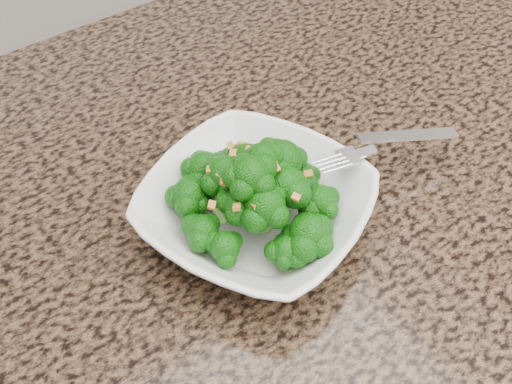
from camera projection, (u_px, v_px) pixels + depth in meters
granite_counter at (414, 248)px, 0.63m from camera, size 1.64×1.04×0.03m
bowl at (256, 209)px, 0.61m from camera, size 0.27×0.27×0.05m
broccoli_pile at (256, 167)px, 0.56m from camera, size 0.18×0.18×0.07m
garlic_topping at (256, 137)px, 0.54m from camera, size 0.11×0.11×0.01m
fork at (368, 150)px, 0.62m from camera, size 0.19×0.09×0.01m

